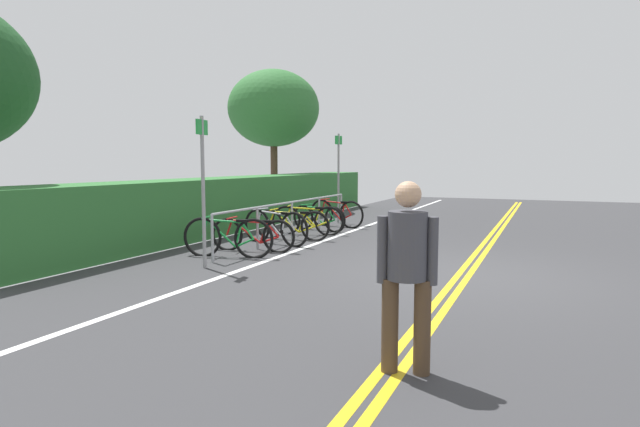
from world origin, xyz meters
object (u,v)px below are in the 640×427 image
bicycle_0 (228,237)px  bicycle_3 (292,225)px  bicycle_1 (253,235)px  bicycle_2 (275,227)px  sign_post_far (338,170)px  bike_rack (292,211)px  pedestrian (407,265)px  bicycle_5 (319,218)px  sign_post_near (203,178)px  tree_mid (274,109)px  bicycle_4 (307,220)px  bicycle_6 (336,213)px

bicycle_0 → bicycle_3: bicycle_0 is taller
bicycle_1 → bicycle_2: (0.97, 0.03, 0.04)m
sign_post_far → bicycle_3: bearing=-176.0°
bike_rack → pedestrian: (-6.31, -4.25, 0.26)m
bicycle_5 → pedestrian: bearing=-151.5°
bicycle_1 → sign_post_far: sign_post_far is taller
bicycle_1 → sign_post_near: sign_post_near is taller
bicycle_0 → tree_mid: bearing=23.7°
bicycle_4 → tree_mid: (5.48, 3.92, 3.31)m
bicycle_3 → pedestrian: size_ratio=1.13×
bicycle_5 → bicycle_6: size_ratio=0.98×
bicycle_1 → bicycle_5: 3.37m
bicycle_6 → sign_post_far: size_ratio=0.67×
bicycle_1 → bicycle_2: 0.97m
bicycle_4 → pedestrian: pedestrian is taller
bicycle_3 → bicycle_2: bearing=177.2°
tree_mid → bicycle_0: bearing=-156.3°
bicycle_2 → pedestrian: (-5.53, -4.25, 0.54)m
bicycle_2 → bike_rack: bearing=-0.3°
bicycle_4 → sign_post_far: sign_post_far is taller
bicycle_3 → sign_post_far: size_ratio=0.70×
bike_rack → bicycle_1: 1.77m
bicycle_6 → sign_post_far: 1.44m
bicycle_0 → bicycle_1: bearing=-7.3°
bicycle_2 → bicycle_3: bicycle_2 is taller
bike_rack → bicycle_3: 0.32m
bicycle_6 → bicycle_5: bearing=172.2°
bicycle_0 → pedestrian: 5.81m
bicycle_1 → bicycle_4: bearing=0.3°
bicycle_0 → bicycle_1: size_ratio=0.99×
bicycle_3 → bicycle_6: 2.57m
bicycle_6 → tree_mid: bearing=46.5°
bicycle_5 → bicycle_0: bearing=179.8°
bicycle_1 → bicycle_5: (3.37, 0.08, -0.00)m
bicycle_0 → pedestrian: bearing=-131.7°
bicycle_0 → bicycle_3: size_ratio=0.96×
tree_mid → sign_post_near: bearing=-157.4°
bike_rack → bicycle_1: (-1.74, -0.02, -0.32)m
pedestrian → sign_post_near: sign_post_near is taller
pedestrian → bicycle_3: bearing=34.0°
bicycle_0 → bicycle_6: 4.98m
bicycle_3 → bicycle_6: size_ratio=1.06×
pedestrian → sign_post_near: (2.85, 4.10, 0.57)m
bicycle_3 → sign_post_near: size_ratio=0.72×
bicycle_2 → sign_post_far: 4.28m
bicycle_4 → pedestrian: 8.30m
bicycle_3 → sign_post_near: bearing=-178.0°
bicycle_2 → pedestrian: 7.00m
bike_rack → bicycle_0: bike_rack is taller
bicycle_2 → bicycle_1: bearing=-178.3°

